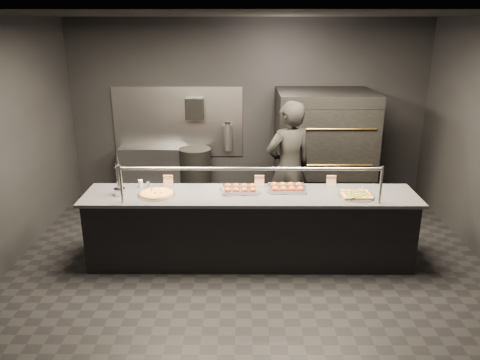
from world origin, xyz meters
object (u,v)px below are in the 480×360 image
at_px(service_counter, 250,228).
at_px(fire_extinguisher, 228,137).
at_px(beer_tap, 119,183).
at_px(pizza_oven, 323,150).
at_px(slider_tray_b, 287,188).
at_px(prep_shelf, 156,172).
at_px(slider_tray_a, 240,189).
at_px(trash_bin, 196,174).
at_px(round_pizza, 157,194).
at_px(worker, 288,168).
at_px(square_pizza, 356,195).
at_px(towel_dispenser, 195,109).

xyz_separation_m(service_counter, fire_extinguisher, (-0.35, 2.40, 0.60)).
bearing_deg(beer_tap, pizza_oven, 34.65).
distance_m(beer_tap, slider_tray_b, 2.08).
xyz_separation_m(prep_shelf, slider_tray_a, (1.47, -2.21, 0.50)).
relative_size(beer_tap, trash_bin, 0.60).
distance_m(fire_extinguisher, trash_bin, 0.84).
bearing_deg(slider_tray_b, fire_extinguisher, 109.92).
xyz_separation_m(pizza_oven, slider_tray_a, (-1.33, -1.79, -0.02)).
relative_size(service_counter, trash_bin, 4.55).
xyz_separation_m(round_pizza, worker, (1.70, 0.99, 0.02)).
bearing_deg(service_counter, trash_bin, 112.06).
distance_m(service_counter, pizza_oven, 2.30).
xyz_separation_m(fire_extinguisher, square_pizza, (1.63, -2.48, -0.12)).
relative_size(pizza_oven, prep_shelf, 1.59).
bearing_deg(towel_dispenser, square_pizza, -48.48).
relative_size(pizza_oven, square_pizza, 4.38).
bearing_deg(trash_bin, square_pizza, -46.45).
relative_size(prep_shelf, towel_dispenser, 3.43).
xyz_separation_m(service_counter, slider_tray_a, (-0.13, 0.11, 0.48)).
height_order(beer_tap, square_pizza, beer_tap).
bearing_deg(worker, beer_tap, 1.06).
bearing_deg(square_pizza, pizza_oven, 92.43).
distance_m(pizza_oven, prep_shelf, 2.88).
bearing_deg(beer_tap, trash_bin, 72.76).
distance_m(round_pizza, worker, 1.97).
height_order(service_counter, pizza_oven, pizza_oven).
bearing_deg(fire_extinguisher, slider_tray_a, -84.41).
bearing_deg(fire_extinguisher, service_counter, -81.70).
relative_size(fire_extinguisher, slider_tray_b, 0.98).
bearing_deg(trash_bin, pizza_oven, -8.67).
distance_m(slider_tray_b, trash_bin, 2.53).
distance_m(fire_extinguisher, worker, 1.71).
distance_m(towel_dispenser, slider_tray_a, 2.49).
bearing_deg(slider_tray_a, pizza_oven, 53.53).
distance_m(towel_dispenser, square_pizza, 3.35).
bearing_deg(slider_tray_a, worker, 51.25).
bearing_deg(prep_shelf, fire_extinguisher, 3.66).
distance_m(round_pizza, slider_tray_a, 1.03).
distance_m(pizza_oven, round_pizza, 3.04).
xyz_separation_m(pizza_oven, trash_bin, (-2.10, 0.32, -0.52)).
bearing_deg(trash_bin, worker, -40.92).
bearing_deg(round_pizza, beer_tap, 179.98).
xyz_separation_m(fire_extinguisher, worker, (0.91, -1.44, -0.10)).
bearing_deg(square_pizza, fire_extinguisher, 123.41).
bearing_deg(trash_bin, beer_tap, -107.24).
relative_size(service_counter, worker, 2.14).
height_order(fire_extinguisher, round_pizza, fire_extinguisher).
height_order(square_pizza, trash_bin, square_pizza).
xyz_separation_m(fire_extinguisher, round_pizza, (-0.80, -2.44, -0.12)).
distance_m(prep_shelf, worker, 2.60).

